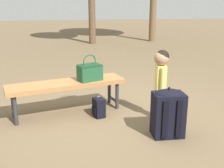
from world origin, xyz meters
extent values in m
plane|color=brown|center=(0.00, 0.00, 0.00)|extent=(40.00, 40.00, 0.00)
cube|color=#9E6B3D|center=(-0.54, 0.14, 0.42)|extent=(1.65, 0.82, 0.06)
cylinder|color=#2D2D33|center=(0.10, 0.46, 0.20)|extent=(0.05, 0.05, 0.39)
cylinder|color=#2D2D33|center=(0.17, 0.19, 0.20)|extent=(0.05, 0.05, 0.39)
cylinder|color=#2D2D33|center=(-1.25, 0.09, 0.20)|extent=(0.05, 0.05, 0.39)
cylinder|color=#2D2D33|center=(-1.17, -0.18, 0.20)|extent=(0.05, 0.05, 0.39)
cylinder|color=#2D2D33|center=(0.14, 0.33, 0.10)|extent=(0.11, 0.28, 0.04)
cylinder|color=#2D2D33|center=(-1.21, -0.05, 0.10)|extent=(0.11, 0.28, 0.04)
cube|color=#1E4C2D|center=(-0.21, 0.16, 0.56)|extent=(0.37, 0.30, 0.22)
cube|color=#163922|center=(-0.21, 0.16, 0.67)|extent=(0.34, 0.29, 0.02)
torus|color=#1E4C2D|center=(-0.21, 0.16, 0.72)|extent=(0.19, 0.10, 0.20)
cylinder|color=#E5B2C6|center=(0.66, -0.29, 0.20)|extent=(0.07, 0.07, 0.39)
cylinder|color=#E5B2C6|center=(0.67, -0.20, 0.20)|extent=(0.07, 0.07, 0.39)
ellipsoid|color=white|center=(0.64, -0.29, 0.02)|extent=(0.09, 0.06, 0.04)
ellipsoid|color=white|center=(0.65, -0.20, 0.02)|extent=(0.09, 0.06, 0.04)
cube|color=#E5CC66|center=(0.67, -0.24, 0.56)|extent=(0.13, 0.15, 0.33)
cylinder|color=#E5CC66|center=(0.66, -0.34, 0.57)|extent=(0.06, 0.06, 0.28)
cylinder|color=#E5CC66|center=(0.67, -0.15, 0.57)|extent=(0.06, 0.06, 0.28)
sphere|color=#A57A5B|center=(0.67, -0.24, 0.82)|extent=(0.19, 0.19, 0.19)
sphere|color=black|center=(0.67, -0.24, 0.84)|extent=(0.17, 0.17, 0.17)
cube|color=black|center=(0.61, -0.73, 0.26)|extent=(0.35, 0.26, 0.51)
ellipsoid|color=black|center=(0.61, -0.73, 0.50)|extent=(0.34, 0.25, 0.12)
cube|color=black|center=(0.61, -0.58, 0.18)|extent=(0.25, 0.04, 0.23)
cube|color=black|center=(0.53, -0.86, 0.26)|extent=(0.06, 0.02, 0.44)
cube|color=black|center=(0.69, -0.87, 0.26)|extent=(0.06, 0.02, 0.44)
torus|color=black|center=(0.61, -0.73, 0.55)|extent=(0.02, 0.08, 0.08)
cube|color=black|center=(-0.12, -0.06, 0.13)|extent=(0.17, 0.20, 0.26)
ellipsoid|color=black|center=(-0.12, -0.06, 0.25)|extent=(0.17, 0.19, 0.06)
cube|color=black|center=(-0.19, -0.08, 0.09)|extent=(0.05, 0.12, 0.11)
cube|color=black|center=(-0.04, -0.08, 0.13)|extent=(0.02, 0.03, 0.22)
cube|color=black|center=(-0.06, 0.00, 0.13)|extent=(0.02, 0.03, 0.22)
torus|color=#B2B2B7|center=(-0.12, -0.06, 0.27)|extent=(0.04, 0.02, 0.04)
cylinder|color=brown|center=(0.35, 6.71, 1.35)|extent=(0.24, 0.24, 2.71)
camera|label=1|loc=(-0.46, -3.59, 1.51)|focal=45.19mm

